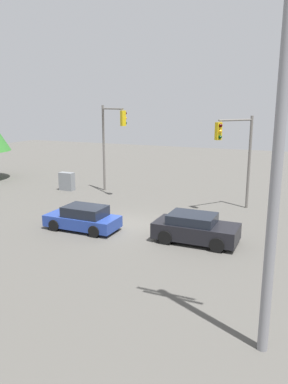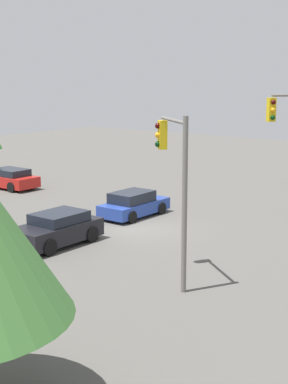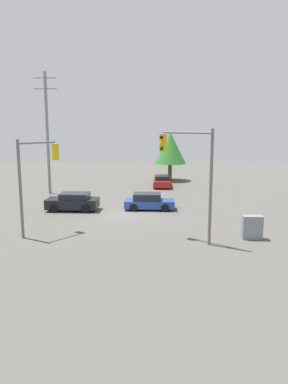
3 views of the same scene
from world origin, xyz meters
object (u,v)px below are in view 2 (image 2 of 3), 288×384
sedan_blue (134,204)px  sedan_red (9,179)px  traffic_signal_cross (174,170)px  sedan_dark (57,229)px

sedan_blue → sedan_red: (1.09, 11.21, -0.00)m
sedan_blue → sedan_red: bearing=174.4°
sedan_red → traffic_signal_cross: 20.32m
sedan_dark → traffic_signal_cross: traffic_signal_cross is taller
sedan_red → traffic_signal_cross: (-7.83, -18.44, 3.40)m
sedan_dark → traffic_signal_cross: bearing=174.2°
sedan_red → sedan_blue: bearing=-95.6°
sedan_red → traffic_signal_cross: size_ratio=0.69×
sedan_blue → sedan_dark: sedan_dark is taller
sedan_dark → sedan_red: bearing=-31.2°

